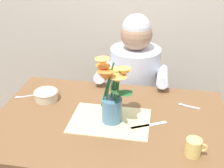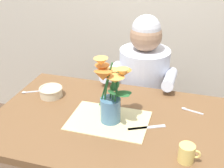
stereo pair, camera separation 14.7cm
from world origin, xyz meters
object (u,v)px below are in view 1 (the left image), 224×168
at_px(seated_person, 134,93).
at_px(dinner_knife, 149,125).
at_px(ceramic_mug, 194,147).
at_px(ceramic_bowl, 46,95).
at_px(flower_vase, 112,91).

bearing_deg(seated_person, dinner_knife, -76.03).
relative_size(dinner_knife, ceramic_mug, 2.04).
bearing_deg(ceramic_mug, dinner_knife, 137.81).
xyz_separation_m(seated_person, dinner_knife, (0.14, -0.64, 0.18)).
height_order(ceramic_bowl, dinner_knife, ceramic_bowl).
distance_m(flower_vase, ceramic_mug, 0.45).
bearing_deg(flower_vase, dinner_knife, -2.82).
xyz_separation_m(flower_vase, dinner_knife, (0.19, -0.01, -0.17)).
bearing_deg(ceramic_bowl, seated_person, 46.49).
xyz_separation_m(seated_person, flower_vase, (-0.05, -0.63, 0.35)).
bearing_deg(ceramic_mug, ceramic_bowl, 157.04).
height_order(seated_person, flower_vase, seated_person).
distance_m(dinner_knife, ceramic_mug, 0.27).
xyz_separation_m(seated_person, ceramic_bowl, (-0.46, -0.48, 0.21)).
bearing_deg(seated_person, ceramic_bowl, -131.78).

